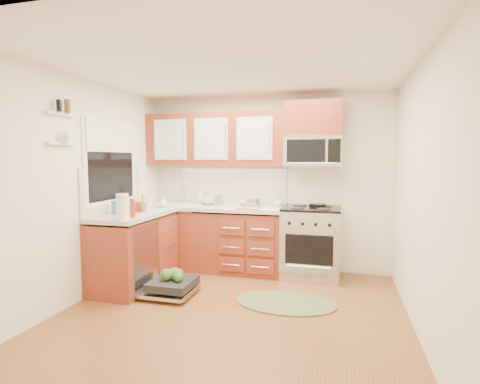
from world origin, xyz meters
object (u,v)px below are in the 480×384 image
(range, at_px, (311,242))
(cup, at_px, (278,203))
(upper_cabinets, at_px, (215,140))
(cutting_board, at_px, (247,208))
(stock_pot, at_px, (253,203))
(skillet, at_px, (318,205))
(paper_towel_roll, at_px, (123,207))
(bowl_b, at_px, (211,201))
(microwave, at_px, (313,151))
(bowl_a, at_px, (250,203))
(rug, at_px, (286,302))
(dishwasher, at_px, (170,287))
(sink, at_px, (178,213))

(range, distance_m, cup, 0.72)
(upper_cabinets, height_order, range, upper_cabinets)
(upper_cabinets, height_order, cutting_board, upper_cabinets)
(upper_cabinets, relative_size, stock_pot, 10.11)
(upper_cabinets, relative_size, skillet, 9.16)
(skillet, height_order, stock_pot, stock_pot)
(cutting_board, bearing_deg, paper_towel_roll, -131.57)
(skillet, bearing_deg, range, -125.57)
(bowl_b, bearing_deg, cutting_board, -30.27)
(microwave, height_order, cutting_board, microwave)
(paper_towel_roll, relative_size, bowl_a, 1.03)
(skillet, height_order, cup, cup)
(upper_cabinets, relative_size, rug, 1.84)
(microwave, xyz_separation_m, cutting_board, (-0.83, -0.33, -0.76))
(dishwasher, bearing_deg, rug, 4.50)
(upper_cabinets, bearing_deg, cup, 3.29)
(rug, bearing_deg, sink, 149.82)
(rug, height_order, cup, cup)
(sink, relative_size, cutting_board, 2.16)
(skillet, height_order, bowl_b, bowl_b)
(upper_cabinets, bearing_deg, skillet, -1.70)
(range, xyz_separation_m, bowl_b, (-1.48, 0.17, 0.50))
(skillet, xyz_separation_m, paper_towel_roll, (-2.00, -1.55, 0.10))
(bowl_a, bearing_deg, cup, 4.35)
(cutting_board, bearing_deg, rug, -51.68)
(stock_pot, bearing_deg, cutting_board, -94.52)
(cup, bearing_deg, microwave, -9.26)
(paper_towel_roll, relative_size, cup, 2.40)
(rug, xyz_separation_m, cutting_board, (-0.64, 0.81, 0.93))
(sink, relative_size, bowl_a, 2.18)
(cutting_board, distance_m, bowl_a, 0.38)
(cutting_board, relative_size, bowl_b, 0.95)
(range, bearing_deg, upper_cabinets, 174.11)
(sink, bearing_deg, bowl_b, 21.85)
(microwave, height_order, paper_towel_roll, microwave)
(dishwasher, xyz_separation_m, rug, (1.35, 0.11, -0.09))
(cutting_board, xyz_separation_m, paper_towel_roll, (-1.10, -1.24, 0.14))
(cup, bearing_deg, rug, -76.52)
(microwave, xyz_separation_m, skillet, (0.07, -0.02, -0.73))
(range, distance_m, rug, 1.14)
(microwave, relative_size, skillet, 3.39)
(stock_pot, bearing_deg, bowl_b, 167.74)
(upper_cabinets, relative_size, bowl_a, 7.21)
(cutting_board, xyz_separation_m, bowl_a, (-0.06, 0.38, 0.02))
(sink, bearing_deg, cutting_board, -10.31)
(dishwasher, xyz_separation_m, cutting_board, (0.71, 0.92, 0.84))
(microwave, distance_m, cup, 0.87)
(range, xyz_separation_m, dishwasher, (-1.54, -1.13, -0.38))
(dishwasher, bearing_deg, stock_pot, 57.75)
(dishwasher, relative_size, cutting_board, 2.44)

